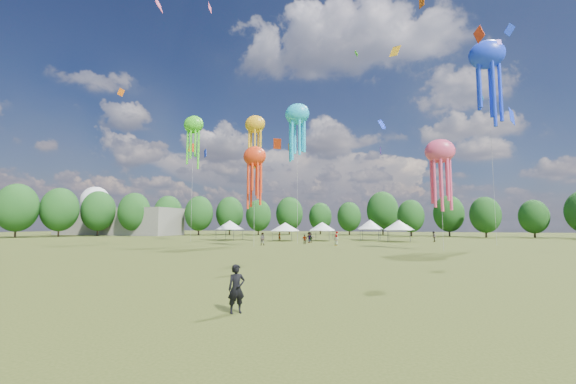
% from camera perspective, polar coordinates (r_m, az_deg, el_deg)
% --- Properties ---
extents(ground, '(300.00, 300.00, 0.00)m').
position_cam_1_polar(ground, '(19.86, -24.26, -13.91)').
color(ground, '#384416').
rests_on(ground, ground).
extents(observer_main, '(0.74, 0.73, 1.72)m').
position_cam_1_polar(observer_main, '(13.34, -8.26, -15.07)').
color(observer_main, black).
rests_on(observer_main, ground).
extents(spectator_near, '(0.98, 0.79, 1.91)m').
position_cam_1_polar(spectator_near, '(55.02, -4.15, -7.51)').
color(spectator_near, gray).
rests_on(spectator_near, ground).
extents(spectators_far, '(28.45, 19.12, 1.92)m').
position_cam_1_polar(spectators_far, '(63.90, 7.80, -7.21)').
color(spectators_far, gray).
rests_on(spectators_far, ground).
extents(festival_tents, '(38.74, 12.86, 4.13)m').
position_cam_1_polar(festival_tents, '(70.54, 4.74, -5.37)').
color(festival_tents, '#47474C').
rests_on(festival_tents, ground).
extents(show_kites, '(55.93, 18.28, 32.28)m').
position_cam_1_polar(show_kites, '(59.85, 9.49, 11.87)').
color(show_kites, yellow).
rests_on(show_kites, ground).
extents(small_kites, '(74.61, 54.07, 39.89)m').
position_cam_1_polar(small_kites, '(63.08, 4.97, 19.52)').
color(small_kites, yellow).
rests_on(small_kites, ground).
extents(treeline, '(201.57, 95.24, 13.43)m').
position_cam_1_polar(treeline, '(78.85, 6.49, -2.74)').
color(treeline, '#38281C').
rests_on(treeline, ground).
extents(hangar, '(40.00, 12.00, 8.00)m').
position_cam_1_polar(hangar, '(121.42, -25.62, -4.33)').
color(hangar, gray).
rests_on(hangar, ground).
extents(radome, '(9.00, 9.00, 16.00)m').
position_cam_1_polar(radome, '(137.29, -28.52, -1.75)').
color(radome, white).
rests_on(radome, ground).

